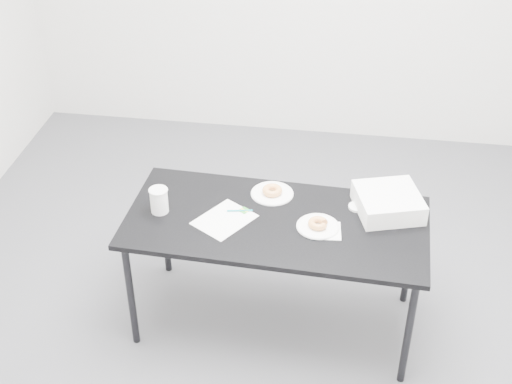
# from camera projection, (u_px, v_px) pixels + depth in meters

# --- Properties ---
(floor) EXTENTS (4.00, 4.00, 0.00)m
(floor) POSITION_uv_depth(u_px,v_px,m) (262.00, 308.00, 3.93)
(floor) COLOR #454549
(floor) RESTS_ON ground
(table) EXTENTS (1.50, 0.76, 0.67)m
(table) POSITION_uv_depth(u_px,v_px,m) (276.00, 229.00, 3.51)
(table) COLOR black
(table) RESTS_ON floor
(scorecard) EXTENTS (0.33, 0.35, 0.00)m
(scorecard) POSITION_uv_depth(u_px,v_px,m) (224.00, 220.00, 3.48)
(scorecard) COLOR white
(scorecard) RESTS_ON table
(logo_patch) EXTENTS (0.06, 0.06, 0.00)m
(logo_patch) POSITION_uv_depth(u_px,v_px,m) (244.00, 210.00, 3.54)
(logo_patch) COLOR green
(logo_patch) RESTS_ON scorecard
(pen) EXTENTS (0.13, 0.03, 0.01)m
(pen) POSITION_uv_depth(u_px,v_px,m) (240.00, 211.00, 3.53)
(pen) COLOR #0C7A86
(pen) RESTS_ON scorecard
(napkin) EXTENTS (0.16, 0.16, 0.00)m
(napkin) POSITION_uv_depth(u_px,v_px,m) (326.00, 231.00, 3.41)
(napkin) COLOR white
(napkin) RESTS_ON table
(plate_near) EXTENTS (0.21, 0.21, 0.01)m
(plate_near) POSITION_uv_depth(u_px,v_px,m) (318.00, 226.00, 3.43)
(plate_near) COLOR white
(plate_near) RESTS_ON napkin
(donut_near) EXTENTS (0.10, 0.10, 0.03)m
(donut_near) POSITION_uv_depth(u_px,v_px,m) (318.00, 223.00, 3.42)
(donut_near) COLOR #DD8646
(donut_near) RESTS_ON plate_near
(plate_far) EXTENTS (0.22, 0.22, 0.01)m
(plate_far) POSITION_uv_depth(u_px,v_px,m) (272.00, 194.00, 3.66)
(plate_far) COLOR white
(plate_far) RESTS_ON table
(donut_far) EXTENTS (0.12, 0.12, 0.03)m
(donut_far) POSITION_uv_depth(u_px,v_px,m) (272.00, 190.00, 3.65)
(donut_far) COLOR #DD8646
(donut_far) RESTS_ON plate_far
(coffee_cup) EXTENTS (0.09, 0.09, 0.13)m
(coffee_cup) POSITION_uv_depth(u_px,v_px,m) (159.00, 200.00, 3.50)
(coffee_cup) COLOR white
(coffee_cup) RESTS_ON table
(cup_lid) EXTENTS (0.09, 0.09, 0.01)m
(cup_lid) POSITION_uv_depth(u_px,v_px,m) (357.00, 207.00, 3.56)
(cup_lid) COLOR white
(cup_lid) RESTS_ON table
(bakery_box) EXTENTS (0.38, 0.38, 0.10)m
(bakery_box) POSITION_uv_depth(u_px,v_px,m) (388.00, 202.00, 3.51)
(bakery_box) COLOR white
(bakery_box) RESTS_ON table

